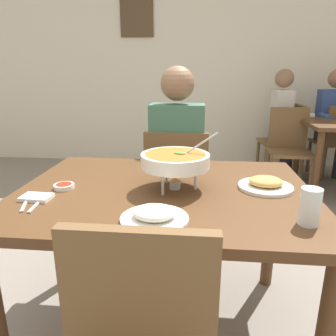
# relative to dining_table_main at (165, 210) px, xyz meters

# --- Properties ---
(ground_plane) EXTENTS (16.00, 16.00, 0.00)m
(ground_plane) POSITION_rel_dining_table_main_xyz_m (0.00, 0.00, -0.67)
(ground_plane) COLOR gray
(cafe_rear_partition) EXTENTS (10.00, 0.10, 3.00)m
(cafe_rear_partition) POSITION_rel_dining_table_main_xyz_m (0.00, 3.25, 0.83)
(cafe_rear_partition) COLOR beige
(cafe_rear_partition) RESTS_ON ground_plane
(picture_frame_hung) EXTENTS (0.44, 0.03, 0.56)m
(picture_frame_hung) POSITION_rel_dining_table_main_xyz_m (-0.71, 3.19, 1.33)
(picture_frame_hung) COLOR #4C3823
(dining_table_main) EXTENTS (1.30, 0.98, 0.77)m
(dining_table_main) POSITION_rel_dining_table_main_xyz_m (0.00, 0.00, 0.00)
(dining_table_main) COLOR #51331C
(dining_table_main) RESTS_ON ground_plane
(chair_diner_main) EXTENTS (0.44, 0.44, 0.90)m
(chair_diner_main) POSITION_rel_dining_table_main_xyz_m (-0.00, 0.78, -0.16)
(chair_diner_main) COLOR brown
(chair_diner_main) RESTS_ON ground_plane
(diner_main) EXTENTS (0.40, 0.45, 1.31)m
(diner_main) POSITION_rel_dining_table_main_xyz_m (0.00, 0.81, 0.08)
(diner_main) COLOR #2D2D38
(diner_main) RESTS_ON ground_plane
(curry_bowl) EXTENTS (0.33, 0.30, 0.26)m
(curry_bowl) POSITION_rel_dining_table_main_xyz_m (0.05, 0.00, 0.23)
(curry_bowl) COLOR silver
(curry_bowl) RESTS_ON dining_table_main
(rice_plate) EXTENTS (0.24, 0.24, 0.06)m
(rice_plate) POSITION_rel_dining_table_main_xyz_m (0.00, -0.33, 0.12)
(rice_plate) COLOR white
(rice_plate) RESTS_ON dining_table_main
(appetizer_plate) EXTENTS (0.24, 0.24, 0.06)m
(appetizer_plate) POSITION_rel_dining_table_main_xyz_m (0.45, 0.04, 0.12)
(appetizer_plate) COLOR white
(appetizer_plate) RESTS_ON dining_table_main
(sauce_dish) EXTENTS (0.09, 0.09, 0.02)m
(sauce_dish) POSITION_rel_dining_table_main_xyz_m (-0.45, -0.05, 0.12)
(sauce_dish) COLOR white
(sauce_dish) RESTS_ON dining_table_main
(napkin_folded) EXTENTS (0.12, 0.09, 0.02)m
(napkin_folded) POSITION_rel_dining_table_main_xyz_m (-0.51, -0.18, 0.11)
(napkin_folded) COLOR white
(napkin_folded) RESTS_ON dining_table_main
(fork_utensil) EXTENTS (0.07, 0.16, 0.01)m
(fork_utensil) POSITION_rel_dining_table_main_xyz_m (-0.53, -0.23, 0.11)
(fork_utensil) COLOR silver
(fork_utensil) RESTS_ON dining_table_main
(spoon_utensil) EXTENTS (0.03, 0.17, 0.01)m
(spoon_utensil) POSITION_rel_dining_table_main_xyz_m (-0.48, -0.23, 0.11)
(spoon_utensil) COLOR silver
(spoon_utensil) RESTS_ON dining_table_main
(drink_glass) EXTENTS (0.07, 0.07, 0.13)m
(drink_glass) POSITION_rel_dining_table_main_xyz_m (0.53, -0.30, 0.16)
(drink_glass) COLOR silver
(drink_glass) RESTS_ON dining_table_main
(chair_bg_middle) EXTENTS (0.47, 0.47, 0.90)m
(chair_bg_middle) POSITION_rel_dining_table_main_xyz_m (1.22, 2.67, -0.16)
(chair_bg_middle) COLOR brown
(chair_bg_middle) RESTS_ON ground_plane
(chair_bg_corner) EXTENTS (0.45, 0.45, 0.90)m
(chair_bg_corner) POSITION_rel_dining_table_main_xyz_m (1.14, 2.22, -0.16)
(chair_bg_corner) COLOR brown
(chair_bg_corner) RESTS_ON ground_plane
(patron_bg_middle) EXTENTS (0.45, 0.40, 1.31)m
(patron_bg_middle) POSITION_rel_dining_table_main_xyz_m (1.18, 2.73, 0.08)
(patron_bg_middle) COLOR #2D2D38
(patron_bg_middle) RESTS_ON ground_plane
(patron_bg_right) EXTENTS (0.40, 0.45, 1.31)m
(patron_bg_right) POSITION_rel_dining_table_main_xyz_m (1.76, 2.72, 0.08)
(patron_bg_right) COLOR #2D2D38
(patron_bg_right) RESTS_ON ground_plane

